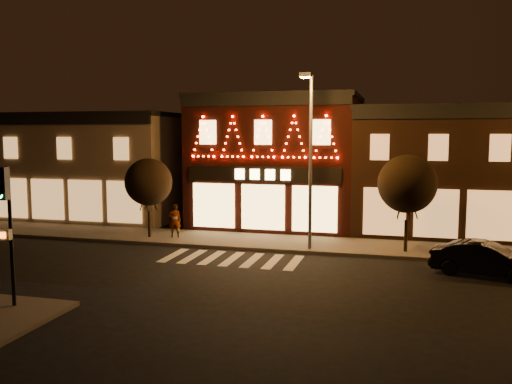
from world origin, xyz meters
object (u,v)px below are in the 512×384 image
at_px(traffic_signal_near, 6,208).
at_px(streetlamp_mid, 310,148).
at_px(pedestrian, 175,221).
at_px(dark_sedan, 486,259).

height_order(traffic_signal_near, streetlamp_mid, streetlamp_mid).
xyz_separation_m(streetlamp_mid, pedestrian, (-7.78, 1.26, -4.12)).
distance_m(traffic_signal_near, streetlamp_mid, 14.18).
relative_size(traffic_signal_near, streetlamp_mid, 0.55).
xyz_separation_m(dark_sedan, pedestrian, (-15.64, 3.82, 0.37)).
bearing_deg(traffic_signal_near, pedestrian, 79.86).
bearing_deg(streetlamp_mid, traffic_signal_near, -125.73).
distance_m(streetlamp_mid, pedestrian, 8.89).
relative_size(streetlamp_mid, dark_sedan, 1.98).
height_order(traffic_signal_near, pedestrian, traffic_signal_near).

